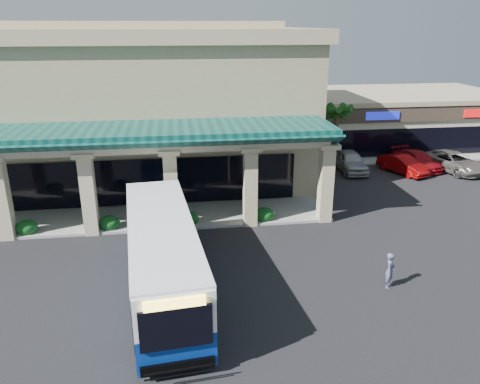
{
  "coord_description": "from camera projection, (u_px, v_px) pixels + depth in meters",
  "views": [
    {
      "loc": [
        -2.63,
        -19.83,
        11.15
      ],
      "look_at": [
        0.86,
        4.84,
        2.2
      ],
      "focal_mm": 35.0,
      "sensor_mm": 36.0,
      "label": 1
    }
  ],
  "objects": [
    {
      "name": "car_gray",
      "position": [
        454.0,
        162.0,
        37.44
      ],
      "size": [
        3.86,
        5.97,
        1.53
      ],
      "primitive_type": "imported",
      "rotation": [
        0.0,
        0.0,
        0.26
      ],
      "color": "slate",
      "rests_on": "ground"
    },
    {
      "name": "car_red",
      "position": [
        418.0,
        160.0,
        38.24
      ],
      "size": [
        3.08,
        5.15,
        1.4
      ],
      "primitive_type": "imported",
      "rotation": [
        0.0,
        0.0,
        0.25
      ],
      "color": "maroon",
      "rests_on": "ground"
    },
    {
      "name": "palm_1",
      "position": [
        335.0,
        138.0,
        35.91
      ],
      "size": [
        2.4,
        2.4,
        5.8
      ],
      "primitive_type": null,
      "color": "#123D10",
      "rests_on": "ground"
    },
    {
      "name": "main_building",
      "position": [
        100.0,
        103.0,
        34.53
      ],
      "size": [
        30.8,
        14.8,
        11.35
      ],
      "primitive_type": null,
      "color": "tan",
      "rests_on": "ground"
    },
    {
      "name": "strip_mall",
      "position": [
        384.0,
        117.0,
        46.5
      ],
      "size": [
        22.5,
        12.5,
        4.9
      ],
      "primitive_type": null,
      "color": "beige",
      "rests_on": "ground"
    },
    {
      "name": "broadleaf_tree",
      "position": [
        293.0,
        131.0,
        40.47
      ],
      "size": [
        2.6,
        2.6,
        4.81
      ],
      "primitive_type": null,
      "color": "#0F4214",
      "rests_on": "ground"
    },
    {
      "name": "arcade",
      "position": [
        83.0,
        177.0,
        26.91
      ],
      "size": [
        30.0,
        6.2,
        5.7
      ],
      "primitive_type": null,
      "color": "#0A3D39",
      "rests_on": "ground"
    },
    {
      "name": "transit_bus",
      "position": [
        163.0,
        258.0,
        20.18
      ],
      "size": [
        3.86,
        12.08,
        3.32
      ],
      "primitive_type": null,
      "rotation": [
        0.0,
        0.0,
        0.09
      ],
      "color": "#0B3095",
      "rests_on": "ground"
    },
    {
      "name": "ground",
      "position": [
        236.0,
        269.0,
        22.59
      ],
      "size": [
        110.0,
        110.0,
        0.0
      ],
      "primitive_type": "plane",
      "color": "black"
    },
    {
      "name": "palm_0",
      "position": [
        335.0,
        143.0,
        32.84
      ],
      "size": [
        2.4,
        2.4,
        6.6
      ],
      "primitive_type": null,
      "color": "#123D10",
      "rests_on": "ground"
    },
    {
      "name": "car_silver",
      "position": [
        350.0,
        161.0,
        37.47
      ],
      "size": [
        2.13,
        4.85,
        1.63
      ],
      "primitive_type": "imported",
      "rotation": [
        0.0,
        0.0,
        -0.04
      ],
      "color": "#A5A5A5",
      "rests_on": "ground"
    },
    {
      "name": "pedestrian",
      "position": [
        390.0,
        270.0,
        20.81
      ],
      "size": [
        0.67,
        0.72,
        1.66
      ],
      "primitive_type": "imported",
      "rotation": [
        0.0,
        0.0,
        0.95
      ],
      "color": "#4E5378",
      "rests_on": "ground"
    },
    {
      "name": "car_white",
      "position": [
        403.0,
        164.0,
        36.94
      ],
      "size": [
        2.97,
        4.56,
        1.42
      ],
      "primitive_type": "imported",
      "rotation": [
        0.0,
        0.0,
        0.37
      ],
      "color": "#940708",
      "rests_on": "ground"
    }
  ]
}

